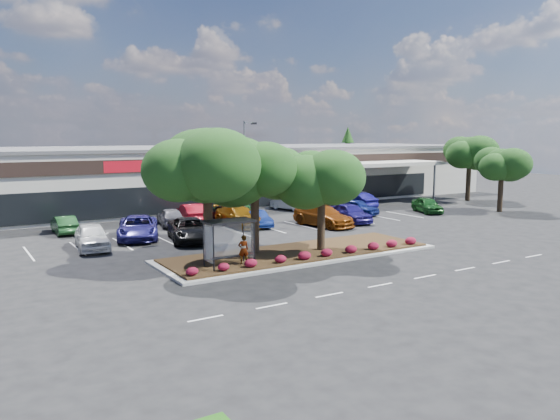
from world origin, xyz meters
TOP-DOWN VIEW (x-y plane):
  - ground at (0.00, 0.00)m, footprint 160.00×160.00m
  - retail_store at (0.06, 33.91)m, footprint 80.40×25.20m
  - landscape_island at (-2.00, 4.00)m, footprint 18.00×6.00m
  - lane_markings at (-0.14, 10.42)m, footprint 33.12×20.06m
  - shrub_row at (-2.00, 1.90)m, footprint 17.00×0.80m
  - bus_shelter at (-7.50, 2.95)m, footprint 2.75×1.55m
  - island_tree_west at (-8.00, 4.50)m, footprint 7.20×7.20m
  - island_tree_mid at (-4.50, 5.20)m, footprint 6.60×6.60m
  - island_tree_east at (-0.50, 3.70)m, footprint 5.80×5.80m
  - tree_east_near at (26.00, 10.00)m, footprint 5.60×5.60m
  - tree_east_far at (31.00, 18.00)m, footprint 6.40×6.40m
  - conifer_north_east at (34.00, 44.00)m, footprint 3.96×3.96m
  - person_waiting at (-6.60, 2.81)m, footprint 0.67×0.50m
  - light_pole at (1.84, 18.19)m, footprint 1.43×0.59m
  - car_0 at (-12.70, 12.77)m, footprint 2.61×5.20m
  - car_1 at (-8.97, 14.75)m, footprint 4.57×6.61m
  - car_2 at (-6.05, 12.00)m, footprint 4.10×6.40m
  - car_3 at (1.06, 14.85)m, footprint 1.94×4.23m
  - car_4 at (-0.11, 15.74)m, footprint 2.50×5.79m
  - car_5 at (5.93, 12.21)m, footprint 3.22×6.17m
  - car_6 at (9.03, 12.56)m, footprint 2.43×5.11m
  - car_7 at (12.51, 15.76)m, footprint 3.05×4.71m
  - car_8 at (19.34, 13.30)m, footprint 3.27×4.75m
  - car_9 at (-13.13, 19.97)m, footprint 1.52×4.22m
  - car_10 at (-4.91, 18.95)m, footprint 2.68×4.84m
  - car_11 at (-2.62, 20.03)m, footprint 2.40×5.10m
  - car_12 at (0.31, 19.38)m, footprint 2.29×4.57m
  - car_13 at (2.26, 21.39)m, footprint 3.29×4.66m
  - car_14 at (8.95, 22.15)m, footprint 2.68×4.62m
  - car_15 at (15.44, 19.46)m, footprint 1.91×5.07m
  - car_16 at (14.77, 20.97)m, footprint 3.37×4.97m
  - car_17 at (17.72, 22.22)m, footprint 2.06×4.75m

SIDE VIEW (x-z plane):
  - ground at x=0.00m, z-range 0.00..0.00m
  - lane_markings at x=-0.14m, z-range 0.00..0.01m
  - landscape_island at x=-2.00m, z-range -0.01..0.25m
  - shrub_row at x=-2.00m, z-range 0.26..0.76m
  - car_3 at x=1.06m, z-range 0.00..1.34m
  - car_9 at x=-13.13m, z-range 0.00..1.38m
  - car_14 at x=8.95m, z-range 0.00..1.44m
  - car_13 at x=2.26m, z-range 0.00..1.47m
  - car_7 at x=12.51m, z-range 0.00..1.49m
  - car_12 at x=0.31m, z-range 0.00..1.50m
  - car_8 at x=19.34m, z-range 0.00..1.50m
  - car_16 at x=14.77m, z-range 0.00..1.55m
  - car_10 at x=-4.91m, z-range 0.00..1.56m
  - car_17 at x=17.72m, z-range 0.00..1.60m
  - car_11 at x=-2.62m, z-range 0.00..1.62m
  - car_2 at x=-6.05m, z-range 0.00..1.64m
  - car_15 at x=15.44m, z-range 0.00..1.65m
  - car_4 at x=-0.11m, z-range 0.00..1.66m
  - car_1 at x=-8.97m, z-range 0.00..1.68m
  - car_6 at x=9.03m, z-range 0.00..1.69m
  - car_0 at x=-12.70m, z-range 0.00..1.70m
  - car_5 at x=5.93m, z-range 0.00..1.71m
  - person_waiting at x=-6.60m, z-range 0.26..1.92m
  - bus_shelter at x=-7.50m, z-range 1.01..3.60m
  - retail_store at x=0.06m, z-range 0.03..6.28m
  - tree_east_near at x=26.00m, z-range 0.00..6.51m
  - island_tree_east at x=-0.50m, z-range 0.26..6.76m
  - tree_east_far at x=31.00m, z-range 0.00..7.62m
  - light_pole at x=1.84m, z-range -0.53..8.25m
  - island_tree_mid at x=-4.50m, z-range 0.26..7.58m
  - island_tree_west at x=-8.00m, z-range 0.26..8.15m
  - conifer_north_east at x=34.00m, z-range 0.00..9.00m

